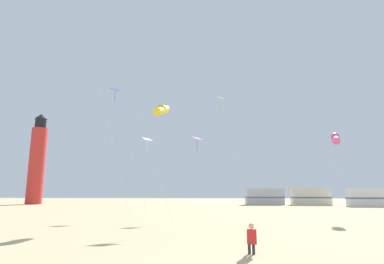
% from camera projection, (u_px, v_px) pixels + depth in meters
% --- Properties ---
extents(kite_flyer_standing, '(0.35, 0.51, 1.16)m').
position_uv_depth(kite_flyer_standing, '(252.00, 238.00, 11.49)').
color(kite_flyer_standing, red).
rests_on(kite_flyer_standing, ground).
extents(kite_diamond_lime, '(2.91, 2.91, 10.85)m').
position_uv_depth(kite_diamond_lime, '(221.00, 103.00, 27.94)').
color(kite_diamond_lime, silver).
rests_on(kite_diamond_lime, ground).
extents(kite_diamond_white, '(2.50, 2.40, 7.63)m').
position_uv_depth(kite_diamond_white, '(147.00, 142.00, 30.84)').
color(kite_diamond_white, silver).
rests_on(kite_diamond_white, ground).
extents(kite_tube_gold, '(3.22, 3.18, 9.99)m').
position_uv_depth(kite_tube_gold, '(162.00, 110.00, 27.05)').
color(kite_tube_gold, silver).
rests_on(kite_tube_gold, ground).
extents(kite_diamond_violet, '(2.85, 2.85, 7.52)m').
position_uv_depth(kite_diamond_violet, '(196.00, 141.00, 29.71)').
color(kite_diamond_violet, silver).
rests_on(kite_diamond_violet, ground).
extents(kite_diamond_blue, '(3.03, 2.78, 12.00)m').
position_uv_depth(kite_diamond_blue, '(115.00, 95.00, 29.22)').
color(kite_diamond_blue, silver).
rests_on(kite_diamond_blue, ground).
extents(kite_tube_rainbow, '(2.16, 2.72, 7.93)m').
position_uv_depth(kite_tube_rainbow, '(335.00, 138.00, 29.23)').
color(kite_tube_rainbow, silver).
rests_on(kite_tube_rainbow, ground).
extents(lighthouse_distant, '(2.80, 2.80, 16.80)m').
position_uv_depth(lighthouse_distant, '(37.00, 161.00, 57.54)').
color(lighthouse_distant, red).
rests_on(lighthouse_distant, ground).
extents(rv_van_silver, '(6.61, 2.85, 2.80)m').
position_uv_depth(rv_van_silver, '(264.00, 197.00, 54.06)').
color(rv_van_silver, '#B7BABF').
rests_on(rv_van_silver, ground).
extents(rv_van_cream, '(6.48, 2.46, 2.80)m').
position_uv_depth(rv_van_cream, '(311.00, 197.00, 53.39)').
color(rv_van_cream, beige).
rests_on(rv_van_cream, ground).
extents(rv_van_white, '(6.57, 2.72, 2.80)m').
position_uv_depth(rv_van_white, '(370.00, 197.00, 48.20)').
color(rv_van_white, white).
rests_on(rv_van_white, ground).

